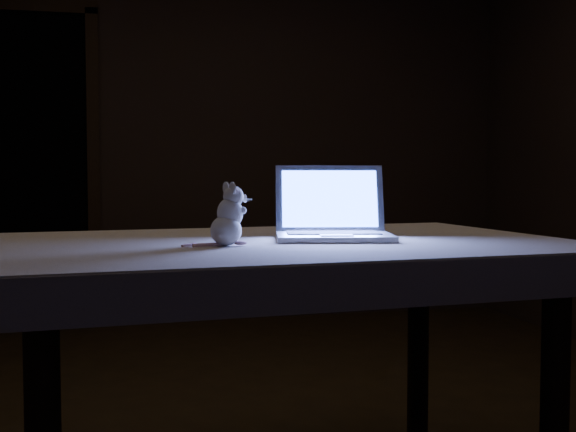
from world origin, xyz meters
name	(u,v)px	position (x,y,z in m)	size (l,w,h in m)	color
back_wall	(186,131)	(0.00, 2.50, 1.30)	(4.50, 0.04, 2.60)	black
doorway	(16,165)	(-1.10, 2.50, 1.06)	(1.06, 0.36, 2.13)	black
table	(279,385)	(-0.06, -0.63, 0.41)	(1.53, 0.98, 0.82)	black
tablecloth	(266,260)	(-0.10, -0.65, 0.78)	(1.64, 1.09, 0.10)	beige
laptop	(334,201)	(0.10, -0.65, 0.94)	(0.33, 0.29, 0.22)	#A5A5A9
plush_mouse	(226,214)	(-0.23, -0.75, 0.91)	(0.12, 0.12, 0.17)	silver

